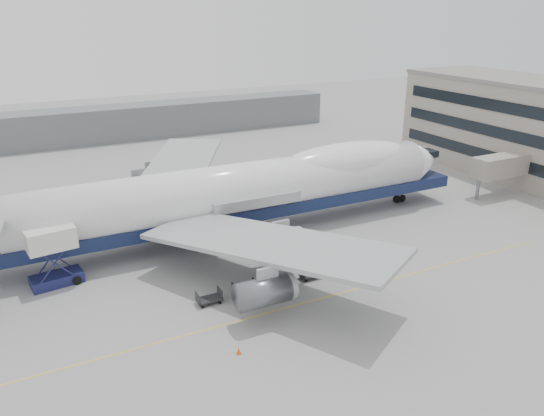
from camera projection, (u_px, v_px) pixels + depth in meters
ground at (285, 274)px, 55.37m from camera, size 260.00×260.00×0.00m
apron_line at (315, 300)px, 50.36m from camera, size 60.00×0.15×0.01m
hangar at (81, 126)px, 108.36m from camera, size 110.00×8.00×7.00m
airliner at (243, 190)px, 63.69m from camera, size 67.00×55.30×19.98m
catering_truck at (53, 253)px, 52.19m from camera, size 5.22×3.91×6.09m
traffic_cone at (239, 351)px, 42.45m from camera, size 0.42×0.42×0.61m
dolly_0 at (209, 298)px, 49.68m from camera, size 2.30×1.35×1.30m
dolly_1 at (245, 289)px, 51.25m from camera, size 2.30×1.35×1.30m
dolly_2 at (279, 281)px, 52.82m from camera, size 2.30×1.35×1.30m
dolly_3 at (311, 273)px, 54.39m from camera, size 2.30×1.35×1.30m
dolly_4 at (341, 266)px, 55.96m from camera, size 2.30×1.35×1.30m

